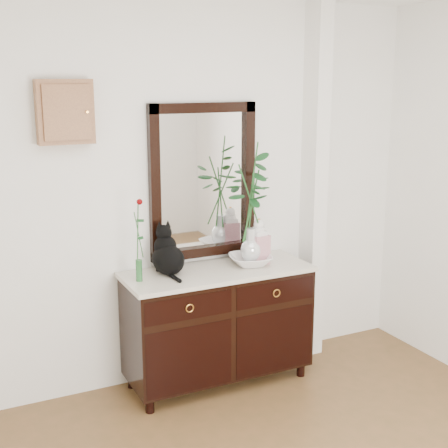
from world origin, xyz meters
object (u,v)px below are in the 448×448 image
lotus_bowl (251,260)px  ginger_jar (259,241)px  cat (168,250)px  sideboard (218,320)px

lotus_bowl → ginger_jar: (0.08, 0.02, 0.13)m
cat → ginger_jar: size_ratio=1.01×
sideboard → ginger_jar: bearing=3.0°
sideboard → ginger_jar: (0.34, 0.02, 0.54)m
cat → ginger_jar: cat is taller
sideboard → ginger_jar: size_ratio=3.97×
sideboard → lotus_bowl: 0.49m
sideboard → lotus_bowl: size_ratio=4.40×
lotus_bowl → cat: bearing=173.5°
cat → lotus_bowl: (0.60, -0.07, -0.13)m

